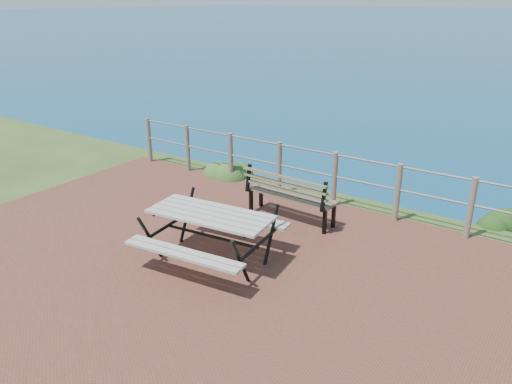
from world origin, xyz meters
TOP-DOWN VIEW (x-y plane):
  - ground at (0.00, 0.00)m, footprint 10.00×7.00m
  - safety_railing at (0.00, 3.35)m, footprint 9.40×0.10m
  - picnic_table at (-0.54, 0.56)m, footprint 1.81×1.50m
  - park_bench at (-0.33, 2.40)m, footprint 1.59×0.46m
  - shrub_lip_west at (-2.62, 3.59)m, footprint 0.74×0.74m
  - shrub_lip_east at (2.59, 4.24)m, footprint 0.75×0.75m

SIDE VIEW (x-z plane):
  - ground at x=0.00m, z-range -0.06..0.06m
  - shrub_lip_west at x=-2.62m, z-range -0.23..0.23m
  - shrub_lip_east at x=2.59m, z-range -0.24..0.24m
  - picnic_table at x=-0.54m, z-range 0.10..0.84m
  - safety_railing at x=0.00m, z-range 0.07..1.07m
  - park_bench at x=-0.33m, z-range 0.14..1.03m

